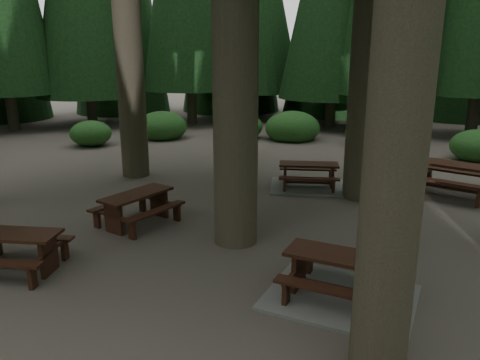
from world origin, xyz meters
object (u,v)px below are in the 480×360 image
at_px(picnic_table_c, 308,180).
at_px(picnic_table_e, 12,246).
at_px(picnic_table_a, 341,285).
at_px(picnic_table_d, 453,174).
at_px(picnic_table_b, 137,204).

distance_m(picnic_table_c, picnic_table_e, 7.65).
xyz_separation_m(picnic_table_a, picnic_table_e, (-5.25, -1.48, 0.22)).
distance_m(picnic_table_d, picnic_table_e, 10.34).
distance_m(picnic_table_c, picnic_table_d, 3.72).
bearing_deg(picnic_table_a, picnic_table_e, -164.08).
height_order(picnic_table_a, picnic_table_d, picnic_table_d).
height_order(picnic_table_c, picnic_table_d, picnic_table_d).
distance_m(picnic_table_b, picnic_table_e, 2.78).
xyz_separation_m(picnic_table_a, picnic_table_b, (-4.75, 1.25, 0.23)).
bearing_deg(picnic_table_a, picnic_table_b, 165.44).
distance_m(picnic_table_b, picnic_table_d, 8.02).
relative_size(picnic_table_b, picnic_table_d, 0.81).
bearing_deg(picnic_table_e, picnic_table_b, 60.51).
relative_size(picnic_table_b, picnic_table_e, 0.93).
xyz_separation_m(picnic_table_c, picnic_table_e, (-2.96, -7.05, 0.24)).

